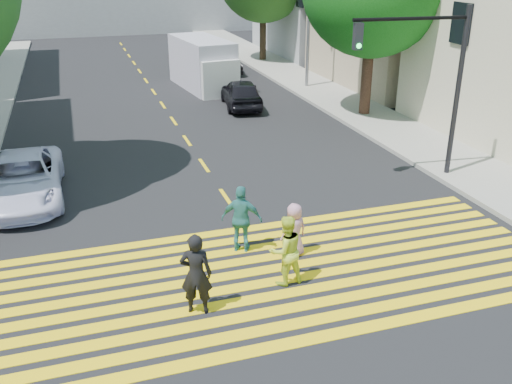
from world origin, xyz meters
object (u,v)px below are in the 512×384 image
pedestrian_extra (242,219)px  traffic_signal (431,71)px  silver_car (186,49)px  white_van (204,65)px  pedestrian_child (294,230)px  dark_car_parked (225,63)px  pedestrian_man (196,274)px  white_sedan (23,179)px  pedestrian_woman (286,250)px  dark_car_near (241,93)px

pedestrian_extra → traffic_signal: bearing=-131.0°
silver_car → white_van: size_ratio=0.75×
pedestrian_child → dark_car_parked: pedestrian_child is taller
pedestrian_man → white_sedan: pedestrian_man is taller
pedestrian_man → white_van: bearing=-83.9°
white_van → traffic_signal: (3.69, -15.38, 2.31)m
white_sedan → silver_car: (9.63, 23.04, -0.04)m
traffic_signal → white_sedan: bearing=175.3°
pedestrian_woman → traffic_signal: traffic_signal is taller
dark_car_near → traffic_signal: bearing=112.6°
silver_car → pedestrian_woman: bearing=77.6°
pedestrian_man → silver_car: 30.94m
white_van → pedestrian_extra: bearing=-107.2°
pedestrian_extra → white_sedan: 7.38m
pedestrian_child → white_van: size_ratio=0.24×
pedestrian_extra → silver_car: bearing=-72.3°
pedestrian_woman → pedestrian_extra: pedestrian_extra is taller
dark_car_near → dark_car_parked: dark_car_near is taller
white_sedan → dark_car_near: size_ratio=1.21×
white_van → pedestrian_child: bearing=-103.4°
white_van → white_sedan: bearing=-130.1°
pedestrian_woman → pedestrian_child: 1.33m
pedestrian_extra → silver_car: size_ratio=0.40×
silver_car → white_van: 9.89m
pedestrian_extra → white_sedan: size_ratio=0.36×
dark_car_near → traffic_signal: traffic_signal is taller
white_sedan → traffic_signal: 12.85m
pedestrian_extra → dark_car_near: size_ratio=0.43×
pedestrian_man → pedestrian_child: bearing=-129.9°
white_van → traffic_signal: 15.98m
pedestrian_woman → dark_car_parked: size_ratio=0.44×
dark_car_near → traffic_signal: (2.93, -10.82, 2.88)m
traffic_signal → pedestrian_woman: bearing=-138.9°
pedestrian_extra → dark_car_parked: 22.86m
pedestrian_extra → traffic_signal: size_ratio=0.32×
pedestrian_child → silver_car: bearing=-106.2°
white_van → traffic_signal: bearing=-83.5°
pedestrian_woman → traffic_signal: size_ratio=0.30×
dark_car_parked → pedestrian_woman: bearing=-101.7°
pedestrian_man → dark_car_near: (5.69, 15.99, -0.21)m
pedestrian_man → traffic_signal: 10.39m
pedestrian_man → dark_car_near: 16.97m
pedestrian_woman → pedestrian_child: (0.65, 1.15, -0.14)m
white_sedan → dark_car_parked: white_sedan is taller
pedestrian_man → pedestrian_woman: 2.20m
dark_car_near → silver_car: size_ratio=0.92×
dark_car_parked → white_van: white_van is taller
white_sedan → pedestrian_child: bearing=-40.5°
pedestrian_child → pedestrian_extra: size_ratio=0.79×
pedestrian_child → pedestrian_extra: bearing=-37.8°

